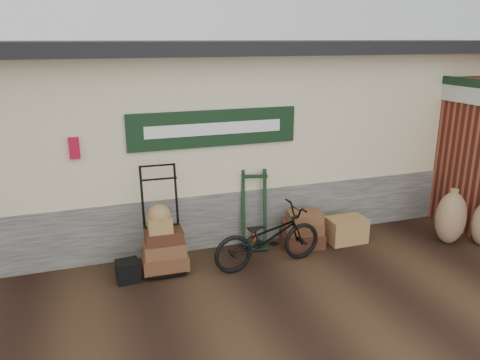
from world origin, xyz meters
name	(u,v)px	position (x,y,z in m)	size (l,w,h in m)	color
ground	(255,272)	(0.00, 0.00, 0.00)	(80.00, 80.00, 0.00)	black
station_building	(204,129)	(-0.01, 2.74, 1.61)	(14.40, 4.10, 3.20)	#4C4C47
brick_outbuilding	(463,144)	(4.70, 1.19, 1.30)	(1.71, 4.51, 2.62)	maroon
porter_trolley	(162,218)	(-1.22, 0.57, 0.78)	(0.78, 0.58, 1.56)	black
green_barrow	(254,209)	(0.31, 0.85, 0.63)	(0.45, 0.38, 1.25)	black
suitcase_stack	(303,229)	(1.04, 0.57, 0.30)	(0.67, 0.42, 0.60)	#3D1D13
wicker_hamper	(346,230)	(1.81, 0.50, 0.21)	(0.63, 0.41, 0.41)	olive
black_trunk	(128,271)	(-1.76, 0.32, 0.15)	(0.31, 0.26, 0.31)	black
bicycle	(268,234)	(0.26, 0.13, 0.50)	(1.71, 0.60, 0.99)	black
burlap_sack_left	(451,218)	(3.38, -0.10, 0.44)	(0.55, 0.46, 0.88)	#876449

